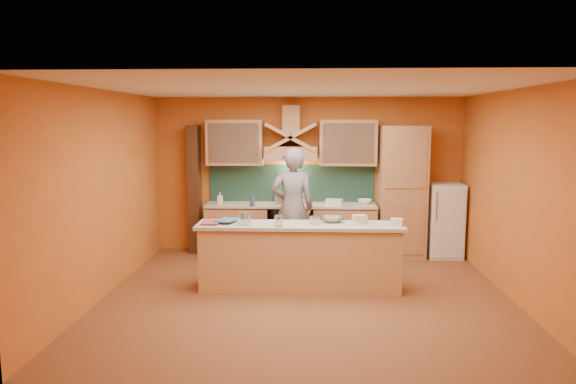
{
  "coord_description": "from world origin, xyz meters",
  "views": [
    {
      "loc": [
        0.05,
        -6.77,
        2.37
      ],
      "look_at": [
        -0.29,
        0.9,
        1.31
      ],
      "focal_mm": 32.0,
      "sensor_mm": 36.0,
      "label": 1
    }
  ],
  "objects_px": {
    "kitchen_scale": "(314,221)",
    "person": "(292,207)",
    "stove": "(291,230)",
    "fridge": "(444,220)",
    "mixing_bowl": "(332,219)"
  },
  "relations": [
    {
      "from": "stove",
      "to": "mixing_bowl",
      "type": "distance_m",
      "value": 1.93
    },
    {
      "from": "stove",
      "to": "fridge",
      "type": "bearing_deg",
      "value": 0.0
    },
    {
      "from": "stove",
      "to": "mixing_bowl",
      "type": "bearing_deg",
      "value": -69.13
    },
    {
      "from": "kitchen_scale",
      "to": "mixing_bowl",
      "type": "distance_m",
      "value": 0.33
    },
    {
      "from": "kitchen_scale",
      "to": "mixing_bowl",
      "type": "height_order",
      "value": "kitchen_scale"
    },
    {
      "from": "fridge",
      "to": "person",
      "type": "bearing_deg",
      "value": -165.88
    },
    {
      "from": "mixing_bowl",
      "to": "fridge",
      "type": "bearing_deg",
      "value": 40.38
    },
    {
      "from": "stove",
      "to": "fridge",
      "type": "height_order",
      "value": "fridge"
    },
    {
      "from": "kitchen_scale",
      "to": "fridge",
      "type": "bearing_deg",
      "value": 27.03
    },
    {
      "from": "stove",
      "to": "kitchen_scale",
      "type": "distance_m",
      "value": 2.06
    },
    {
      "from": "kitchen_scale",
      "to": "person",
      "type": "bearing_deg",
      "value": 92.1
    },
    {
      "from": "fridge",
      "to": "mixing_bowl",
      "type": "height_order",
      "value": "fridge"
    },
    {
      "from": "stove",
      "to": "mixing_bowl",
      "type": "height_order",
      "value": "mixing_bowl"
    },
    {
      "from": "kitchen_scale",
      "to": "mixing_bowl",
      "type": "xyz_separation_m",
      "value": [
        0.26,
        0.21,
        -0.01
      ]
    },
    {
      "from": "stove",
      "to": "person",
      "type": "height_order",
      "value": "person"
    }
  ]
}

